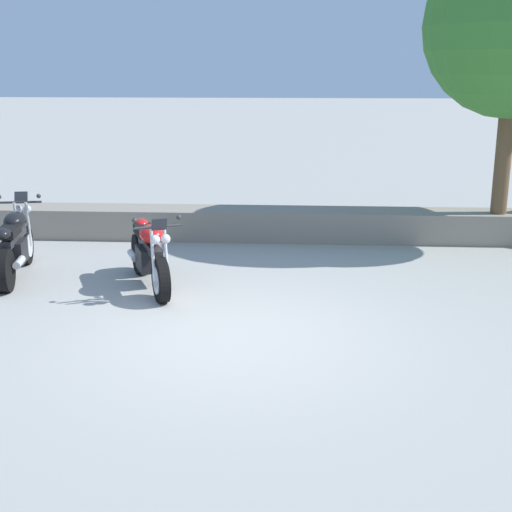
# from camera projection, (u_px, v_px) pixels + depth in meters

# --- Properties ---
(ground_plane) EXTENTS (120.00, 120.00, 0.00)m
(ground_plane) POSITION_uv_depth(u_px,v_px,m) (232.00, 335.00, 8.36)
(ground_plane) COLOR #A3A099
(stone_wall) EXTENTS (36.00, 0.80, 0.55)m
(stone_wall) POSITION_uv_depth(u_px,v_px,m) (256.00, 224.00, 12.91)
(stone_wall) COLOR gray
(stone_wall) RESTS_ON ground
(motorcycle_black_near_left) EXTENTS (0.76, 2.06, 1.18)m
(motorcycle_black_near_left) POSITION_uv_depth(u_px,v_px,m) (15.00, 245.00, 10.53)
(motorcycle_black_near_left) COLOR black
(motorcycle_black_near_left) RESTS_ON ground
(motorcycle_red_centre) EXTENTS (1.05, 1.95, 1.18)m
(motorcycle_red_centre) POSITION_uv_depth(u_px,v_px,m) (150.00, 255.00, 10.02)
(motorcycle_red_centre) COLOR black
(motorcycle_red_centre) RESTS_ON ground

